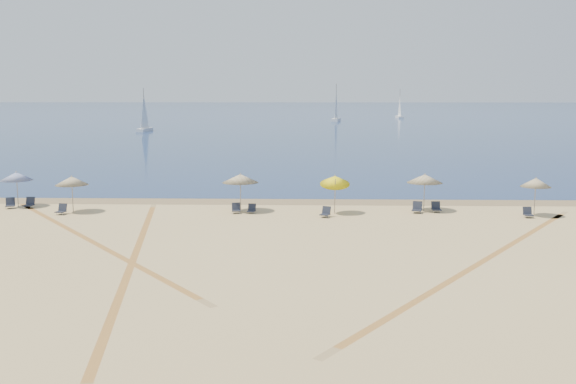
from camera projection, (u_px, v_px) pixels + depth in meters
The scene contains 22 objects.
ground at pixel (272, 319), 22.31m from camera, with size 160.00×160.00×0.00m, color tan.
ocean at pixel (303, 112), 244.54m from camera, with size 500.00×500.00×0.00m, color #0C2151.
wet_sand at pixel (290, 201), 46.01m from camera, with size 500.00×500.00×0.00m, color olive.
umbrella_0 at pixel (16, 176), 43.65m from camera, with size 2.13×2.13×2.41m.
umbrella_1 at pixel (72, 181), 41.69m from camera, with size 2.10×2.10×2.38m.
umbrella_2 at pixel (240, 178), 41.92m from camera, with size 2.34×2.34×2.50m.
umbrella_3 at pixel (335, 180), 41.09m from camera, with size 1.90×1.98×2.70m.
umbrella_4 at pixel (425, 179), 42.14m from camera, with size 2.31×2.31×2.46m.
umbrella_5 at pixel (536, 182), 40.30m from camera, with size 1.87×1.87×2.47m.
chair_0 at pixel (10, 204), 43.34m from camera, with size 0.78×0.84×0.70m.
chair_1 at pixel (29, 203), 43.48m from camera, with size 0.62×0.72×0.71m.
chair_2 at pixel (62, 210), 41.20m from camera, with size 0.65×0.73×0.67m.
chair_3 at pixel (236, 209), 41.61m from camera, with size 0.61×0.69×0.65m.
chair_4 at pixel (252, 209), 41.56m from camera, with size 0.56×0.64×0.60m.
chair_5 at pixel (326, 212), 40.27m from camera, with size 0.75×0.80×0.66m.
chair_6 at pixel (417, 208), 41.68m from camera, with size 0.77×0.84×0.73m.
chair_7 at pixel (436, 208), 41.92m from camera, with size 0.57×0.67×0.68m.
chair_8 at pixel (528, 213), 40.16m from camera, with size 0.54×0.63×0.65m.
sailboat_0 at pixel (400, 109), 186.21m from camera, with size 1.66×5.64×8.33m.
sailboat_1 at pixel (144, 118), 125.11m from camera, with size 2.06×5.70×8.30m.
sailboat_2 at pixel (336, 110), 167.59m from camera, with size 2.82×6.62×9.57m.
tire_tracks at pixel (227, 249), 32.07m from camera, with size 60.53×44.15×0.00m.
Camera 1 is at (1.11, -21.35, 7.75)m, focal length 40.56 mm.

